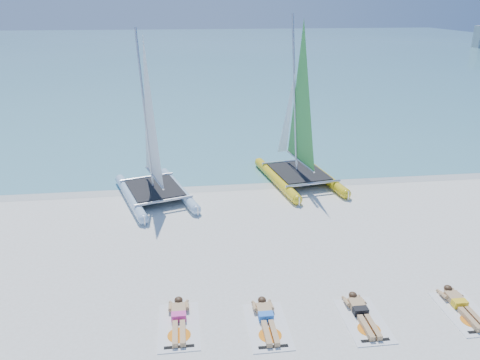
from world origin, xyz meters
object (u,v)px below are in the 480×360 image
Objects in this scene: sunbather_a at (179,318)px; towel_c at (364,320)px; catamaran_yellow at (296,128)px; sunbather_d at (460,304)px; sunbather_c at (361,312)px; catamaran_blue at (151,149)px; towel_a at (179,326)px; towel_b at (267,326)px; towel_d at (464,313)px; sunbather_b at (266,318)px.

sunbather_a is 4.62m from towel_c.
catamaran_yellow reaches higher than sunbather_d.
sunbather_c and sunbather_d have the same top height.
sunbather_a is at bearing -100.24° from catamaran_blue.
towel_c is (4.58, -0.36, 0.00)m from towel_a.
towel_c is at bearing -102.61° from catamaran_yellow.
catamaran_yellow is at bearing 86.43° from towel_c.
towel_c is at bearing -2.06° from towel_b.
catamaran_yellow reaches higher than towel_d.
sunbather_b is (2.16, -0.27, 0.00)m from sunbather_a.
catamaran_blue is at bearing 96.51° from towel_a.
towel_a is 7.27m from towel_d.
sunbather_d is (0.00, 0.19, 0.11)m from towel_d.
sunbather_d is (7.26, -0.38, 0.00)m from sunbather_a.
catamaran_blue is 3.65× the size of towel_b.
catamaran_yellow is at bearing 73.13° from towel_b.
towel_d is (5.10, -0.11, 0.00)m from towel_b.
towel_d is (2.67, -0.02, 0.00)m from towel_c.
catamaran_blue is 10.47m from towel_c.
sunbather_d reaches higher than towel_b.
towel_d is at bearing -63.52° from catamaran_blue.
towel_c is 2.67m from towel_d.
towel_b is 1.07× the size of sunbather_d.
sunbather_d is at bearing -1.22° from sunbather_b.
towel_b and towel_d have the same top height.
towel_a is at bearing 172.87° from towel_b.
sunbather_a is (-5.22, -9.63, -2.15)m from catamaran_yellow.
catamaran_yellow is at bearing 62.01° from towel_a.
towel_b is at bearing -115.92° from catamaran_yellow.
sunbather_c is 0.93× the size of towel_d.
catamaran_yellow reaches higher than sunbather_a.
sunbather_a and sunbather_d have the same top height.
sunbather_d is at bearing -1.47° from towel_a.
sunbather_b is 0.93× the size of towel_c.
catamaran_blue is 3.91× the size of sunbather_a.
catamaran_blue is 3.65× the size of towel_d.
sunbather_c is 1.00× the size of sunbather_d.
catamaran_yellow is 4.18× the size of sunbather_a.
catamaran_blue is 6.36m from catamaran_yellow.
towel_a is at bearing 177.01° from towel_d.
towel_a and towel_b have the same top height.
catamaran_yellow is 3.90× the size of towel_a.
towel_a is 7.26m from sunbather_d.
towel_b is 1.07× the size of sunbather_c.
sunbather_c is (4.58, -0.17, 0.11)m from towel_a.
towel_a is at bearing 177.93° from sunbather_b.
sunbather_d is at bearing 3.64° from towel_c.
towel_b is (2.16, -0.27, 0.00)m from towel_a.
towel_a is at bearing 177.94° from sunbather_c.
towel_a is at bearing 175.55° from towel_c.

